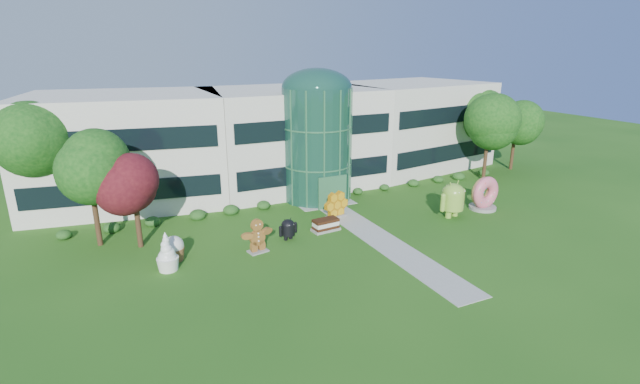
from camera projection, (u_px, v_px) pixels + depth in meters
name	position (u px, v px, depth m)	size (l,w,h in m)	color
ground	(391.00, 247.00, 31.72)	(140.00, 140.00, 0.00)	#215114
building	(291.00, 136.00, 45.82)	(46.00, 15.00, 9.30)	beige
atrium	(317.00, 145.00, 40.58)	(6.00, 6.00, 9.80)	#194738
walkway	(376.00, 236.00, 33.43)	(2.40, 20.00, 0.04)	#9E9E93
tree_red	(136.00, 205.00, 30.89)	(4.00, 4.00, 6.00)	#3F0C14
trees_backdrop	(312.00, 150.00, 41.65)	(52.00, 8.00, 8.40)	#104011
android_green	(453.00, 197.00, 36.91)	(2.88, 1.92, 3.26)	#82B439
android_black	(288.00, 228.00, 32.72)	(1.55, 1.04, 1.77)	black
donut	(484.00, 193.00, 38.71)	(2.79, 1.34, 2.90)	#DA526A
gingerbread	(257.00, 235.00, 30.64)	(2.55, 0.98, 2.35)	brown
ice_cream_sandwich	(326.00, 225.00, 34.41)	(2.08, 1.04, 0.93)	black
honeycomb	(336.00, 206.00, 37.06)	(2.43, 0.87, 1.91)	gold
froyo	(167.00, 252.00, 28.09)	(1.44, 1.44, 2.46)	white
cupcake	(174.00, 248.00, 29.54)	(1.37, 1.37, 1.65)	white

